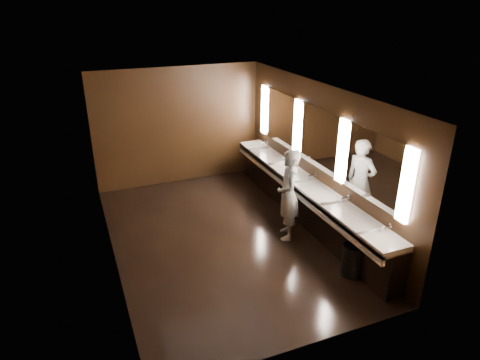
# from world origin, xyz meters

# --- Properties ---
(floor) EXTENTS (6.00, 6.00, 0.00)m
(floor) POSITION_xyz_m (0.00, 0.00, 0.00)
(floor) COLOR black
(floor) RESTS_ON ground
(ceiling) EXTENTS (4.00, 6.00, 0.02)m
(ceiling) POSITION_xyz_m (0.00, 0.00, 2.80)
(ceiling) COLOR #2D2D2B
(ceiling) RESTS_ON wall_back
(wall_back) EXTENTS (4.00, 0.02, 2.80)m
(wall_back) POSITION_xyz_m (0.00, 3.00, 1.40)
(wall_back) COLOR black
(wall_back) RESTS_ON floor
(wall_front) EXTENTS (4.00, 0.02, 2.80)m
(wall_front) POSITION_xyz_m (0.00, -3.00, 1.40)
(wall_front) COLOR black
(wall_front) RESTS_ON floor
(wall_left) EXTENTS (0.02, 6.00, 2.80)m
(wall_left) POSITION_xyz_m (-2.00, 0.00, 1.40)
(wall_left) COLOR black
(wall_left) RESTS_ON floor
(wall_right) EXTENTS (0.02, 6.00, 2.80)m
(wall_right) POSITION_xyz_m (2.00, 0.00, 1.40)
(wall_right) COLOR black
(wall_right) RESTS_ON floor
(sink_counter) EXTENTS (0.55, 5.40, 1.01)m
(sink_counter) POSITION_xyz_m (1.79, 0.00, 0.50)
(sink_counter) COLOR black
(sink_counter) RESTS_ON floor
(mirror_band) EXTENTS (0.06, 5.03, 1.15)m
(mirror_band) POSITION_xyz_m (1.98, -0.00, 1.75)
(mirror_band) COLOR #FFE4D3
(mirror_band) RESTS_ON wall_right
(person) EXTENTS (0.62, 0.75, 1.75)m
(person) POSITION_xyz_m (1.16, -0.40, 0.88)
(person) COLOR #8AA6CE
(person) RESTS_ON floor
(trash_bin) EXTENTS (0.40, 0.40, 0.55)m
(trash_bin) POSITION_xyz_m (1.58, -1.90, 0.27)
(trash_bin) COLOR black
(trash_bin) RESTS_ON floor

